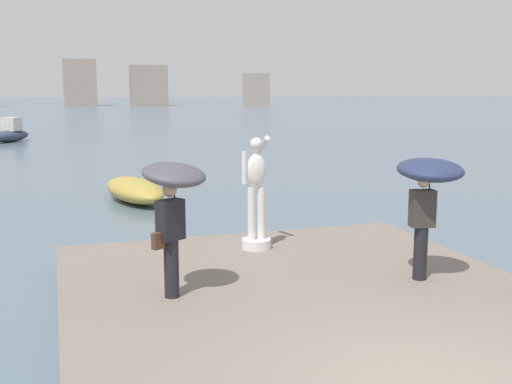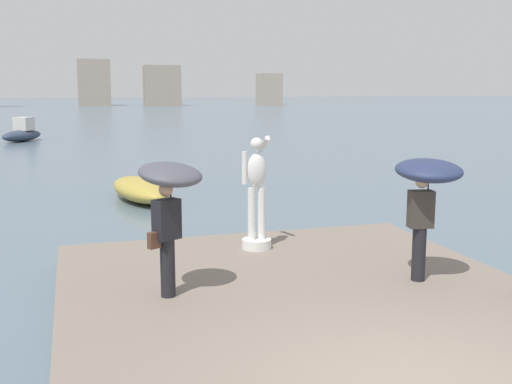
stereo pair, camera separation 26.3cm
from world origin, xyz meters
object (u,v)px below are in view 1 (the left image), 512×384
(statue_white_figure, at_px, (256,200))
(boat_mid, at_px, (134,190))
(onlooker_left, at_px, (173,193))
(onlooker_right, at_px, (428,182))
(boat_far, at_px, (10,134))

(statue_white_figure, relative_size, boat_mid, 0.55)
(onlooker_left, xyz_separation_m, boat_mid, (0.67, 10.40, -1.61))
(onlooker_right, relative_size, boat_mid, 0.51)
(onlooker_right, relative_size, boat_far, 0.52)
(statue_white_figure, distance_m, onlooker_right, 3.43)
(boat_far, bearing_deg, boat_mid, -78.27)
(boat_far, bearing_deg, onlooker_left, -82.77)
(boat_mid, bearing_deg, onlooker_left, -93.66)
(onlooker_left, xyz_separation_m, onlooker_right, (4.05, -0.43, 0.04))
(onlooker_left, xyz_separation_m, boat_far, (-4.43, 34.92, -1.44))
(onlooker_right, distance_m, boat_far, 36.39)
(boat_mid, xyz_separation_m, boat_far, (-5.09, 24.53, 0.17))
(onlooker_left, distance_m, boat_far, 35.23)
(onlooker_left, bearing_deg, boat_far, 97.23)
(boat_mid, height_order, boat_far, boat_far)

